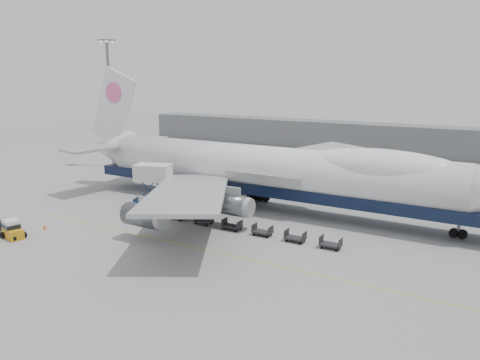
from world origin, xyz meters
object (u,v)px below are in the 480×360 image
Objects in this scene: catering_truck at (153,183)px; ground_worker at (1,228)px; airliner at (271,170)px; baggage_tug at (12,230)px.

catering_truck reaches higher than ground_worker.
airliner reaches higher than catering_truck.
airliner is 10.83× the size of catering_truck.
airliner reaches higher than ground_worker.
airliner is 20.97× the size of baggage_tug.
airliner reaches higher than baggage_tug.
catering_truck is 19.59m from baggage_tug.
baggage_tug is (-5.40, -18.67, -2.51)m from catering_truck.
ground_worker is (-1.88, -0.23, 0.03)m from baggage_tug.
ground_worker is (-22.32, -26.38, -4.65)m from airliner.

